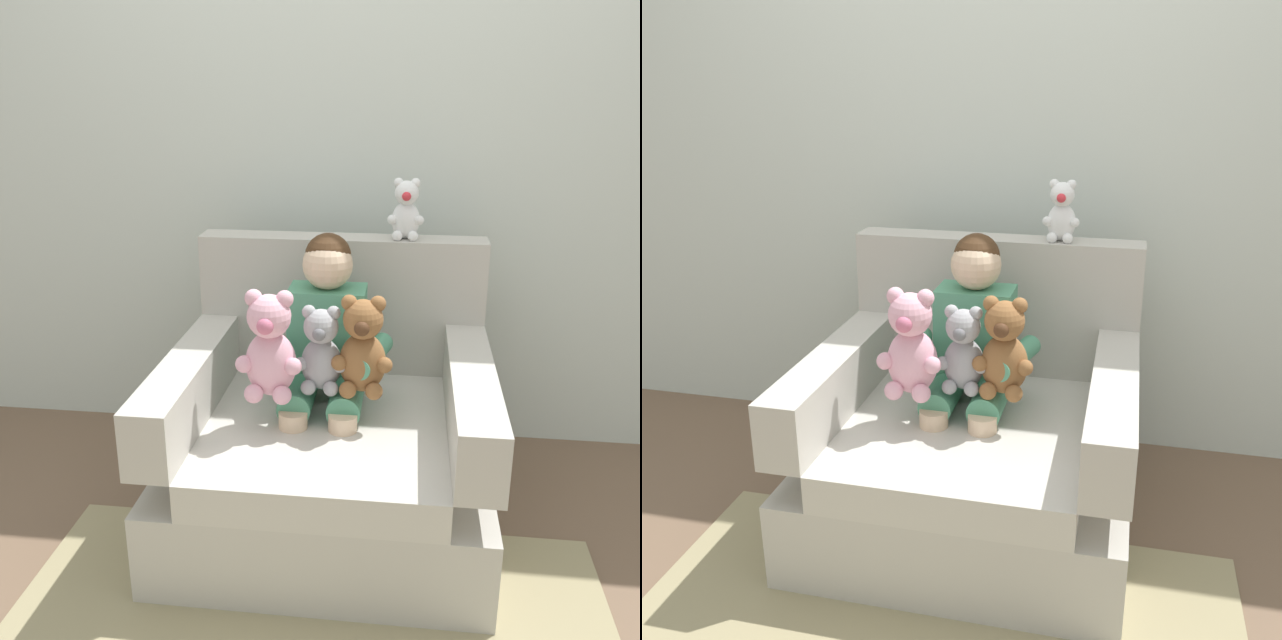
% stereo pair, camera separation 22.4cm
% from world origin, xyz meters
% --- Properties ---
extents(ground_plane, '(8.00, 8.00, 0.00)m').
position_xyz_m(ground_plane, '(0.00, 0.00, 0.00)').
color(ground_plane, brown).
extents(back_wall, '(6.00, 0.10, 2.60)m').
position_xyz_m(back_wall, '(0.00, 0.76, 1.30)').
color(back_wall, silver).
rests_on(back_wall, ground).
extents(armchair, '(1.05, 0.99, 0.93)m').
position_xyz_m(armchair, '(0.00, 0.04, 0.29)').
color(armchair, '#BCB7AD').
rests_on(armchair, ground).
extents(seated_child, '(0.45, 0.39, 0.82)m').
position_xyz_m(seated_child, '(-0.02, 0.09, 0.63)').
color(seated_child, '#4C9370').
rests_on(seated_child, armchair).
extents(plush_pink, '(0.21, 0.17, 0.35)m').
position_xyz_m(plush_pink, '(-0.17, -0.11, 0.69)').
color(plush_pink, '#EAA8BC').
rests_on(plush_pink, armchair).
extents(plush_grey, '(0.17, 0.14, 0.29)m').
position_xyz_m(plush_grey, '(-0.02, -0.04, 0.66)').
color(plush_grey, '#9E9EA3').
rests_on(plush_grey, armchair).
extents(plush_brown, '(0.19, 0.16, 0.33)m').
position_xyz_m(plush_brown, '(0.11, -0.04, 0.68)').
color(plush_brown, brown).
rests_on(plush_brown, armchair).
extents(plush_white_on_backrest, '(0.13, 0.11, 0.22)m').
position_xyz_m(plush_white_on_backrest, '(0.23, 0.42, 1.03)').
color(plush_white_on_backrest, white).
rests_on(plush_white_on_backrest, armchair).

